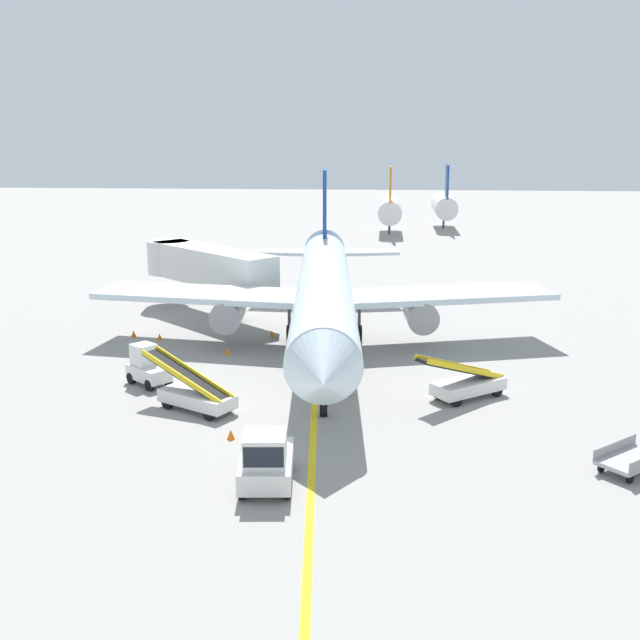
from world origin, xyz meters
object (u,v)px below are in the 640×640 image
belt_loader_forward_hold (467,383)px  ground_crew_marshaller (349,378)px  baggage_tug_near_wing (147,367)px  safety_cone_wingtip_left (231,434)px  airliner (324,291)px  jet_bridge (201,265)px  pushback_tug (266,460)px  safety_cone_wingtip_right (272,334)px  baggage_cart_loaded (632,459)px  safety_cone_tail_area (228,351)px  belt_loader_aft_hold (195,394)px  safety_cone_nose_right (134,334)px  safety_cone_nose_left (160,337)px

belt_loader_forward_hold → ground_crew_marshaller: (-5.79, -0.13, 0.13)m
belt_loader_forward_hold → ground_crew_marshaller: bearing=-178.8°
baggage_tug_near_wing → safety_cone_wingtip_left: (5.76, -6.98, -0.71)m
airliner → jet_bridge: size_ratio=3.19×
pushback_tug → safety_cone_wingtip_right: pushback_tug is taller
jet_bridge → baggage_cart_loaded: bearing=-47.9°
safety_cone_tail_area → safety_cone_wingtip_right: bearing=64.4°
belt_loader_forward_hold → baggage_cart_loaded: size_ratio=1.41×
jet_bridge → baggage_tug_near_wing: (0.99, -16.47, -2.62)m
belt_loader_aft_hold → ground_crew_marshaller: (7.08, 2.63, 0.13)m
pushback_tug → safety_cone_nose_right: bearing=119.8°
belt_loader_aft_hold → baggage_cart_loaded: size_ratio=1.48×
pushback_tug → safety_cone_wingtip_right: (-2.90, 21.24, -0.77)m
pushback_tug → ground_crew_marshaller: bearing=76.1°
airliner → safety_cone_nose_left: (-10.46, 0.50, -3.20)m
baggage_cart_loaded → safety_cone_nose_right: baggage_cart_loaded is taller
safety_cone_tail_area → belt_loader_forward_hold: bearing=-26.5°
belt_loader_aft_hold → safety_cone_tail_area: belt_loader_aft_hold is taller
baggage_tug_near_wing → ground_crew_marshaller: bearing=-5.1°
jet_bridge → pushback_tug: jet_bridge is taller
safety_cone_nose_left → safety_cone_wingtip_right: bearing=11.2°
safety_cone_wingtip_left → safety_cone_nose_right: bearing=120.5°
safety_cone_wingtip_left → jet_bridge: bearing=106.1°
safety_cone_nose_left → safety_cone_wingtip_left: (7.67, -15.62, 0.00)m
baggage_cart_loaded → safety_cone_nose_right: (-25.57, 18.02, -0.25)m
pushback_tug → safety_cone_wingtip_right: 21.45m
safety_cone_nose_left → safety_cone_wingtip_right: size_ratio=1.00×
jet_bridge → safety_cone_tail_area: size_ratio=25.15×
airliner → ground_crew_marshaller: size_ratio=20.79×
airliner → baggage_cart_loaded: size_ratio=10.53×
safety_cone_nose_right → jet_bridge: bearing=68.8°
airliner → baggage_cart_loaded: airliner is taller
belt_loader_aft_hold → safety_cone_nose_left: size_ratio=11.28×
baggage_cart_loaded → safety_cone_wingtip_left: (-16.02, 1.78, -0.25)m
pushback_tug → safety_cone_wingtip_left: bearing=117.1°
safety_cone_wingtip_right → pushback_tug: bearing=-82.2°
airliner → baggage_cart_loaded: bearing=-51.9°
safety_cone_nose_left → belt_loader_aft_hold: bearing=-66.5°
baggage_cart_loaded → ground_crew_marshaller: ground_crew_marshaller is taller
belt_loader_aft_hold → safety_cone_nose_left: bearing=113.5°
airliner → safety_cone_wingtip_right: airliner is taller
airliner → safety_cone_wingtip_left: 15.70m
pushback_tug → baggage_cart_loaded: (13.84, 2.47, -0.53)m
baggage_cart_loaded → safety_cone_tail_area: bearing=142.2°
safety_cone_wingtip_left → pushback_tug: bearing=-62.9°
jet_bridge → ground_crew_marshaller: jet_bridge is taller
airliner → safety_cone_wingtip_right: bearing=152.0°
belt_loader_aft_hold → safety_cone_wingtip_right: 13.68m
safety_cone_wingtip_left → safety_cone_tail_area: same height
safety_cone_nose_left → safety_cone_tail_area: (4.92, -2.84, 0.00)m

